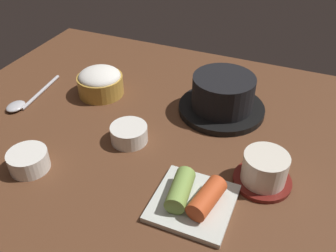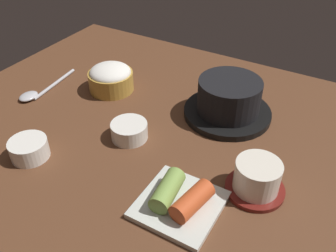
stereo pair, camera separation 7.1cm
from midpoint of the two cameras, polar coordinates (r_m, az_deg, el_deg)
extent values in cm
cube|color=#56331E|center=(75.77, -3.49, -1.32)|extent=(100.00, 76.00, 2.00)
cylinder|color=black|center=(80.58, 5.88, 2.68)|extent=(18.86, 18.86, 1.39)
cylinder|color=black|center=(78.27, 6.07, 5.25)|extent=(13.34, 13.34, 7.11)
cylinder|color=#D15619|center=(76.61, 6.23, 7.31)|extent=(11.74, 11.74, 0.60)
cylinder|color=#B78C38|center=(87.70, -12.86, 6.22)|extent=(10.63, 10.63, 4.59)
ellipsoid|color=white|center=(86.58, -13.06, 7.52)|extent=(9.78, 9.78, 3.72)
cylinder|color=maroon|center=(64.89, 11.51, -8.52)|extent=(10.10, 10.10, 0.80)
cylinder|color=silver|center=(62.80, 11.85, -6.59)|extent=(7.66, 7.66, 5.25)
cylinder|color=#C6D18C|center=(61.25, 12.12, -5.01)|extent=(6.51, 6.51, 0.40)
cylinder|color=white|center=(72.15, -8.95, -1.31)|extent=(7.33, 7.33, 3.40)
cylinder|color=#B73323|center=(71.30, -9.06, -0.43)|extent=(6.01, 6.01, 0.50)
cube|color=silver|center=(60.08, 0.49, -12.13)|extent=(12.79, 12.79, 1.00)
cylinder|color=#7A9E47|center=(59.07, -1.54, -10.11)|extent=(4.20, 8.01, 3.34)
cylinder|color=#C64C23|center=(57.93, 2.59, -11.37)|extent=(4.70, 8.16, 3.34)
cylinder|color=white|center=(71.20, -23.79, -5.10)|extent=(7.17, 7.17, 3.60)
cylinder|color=#386B2D|center=(70.28, -24.09, -4.19)|extent=(5.88, 5.88, 0.50)
cylinder|color=#B7B7BC|center=(92.98, -21.40, 4.97)|extent=(2.49, 15.33, 0.80)
ellipsoid|color=#B7B7BC|center=(89.12, -24.95, 2.75)|extent=(3.60, 4.68, 1.26)
camera|label=1|loc=(0.04, -92.86, -2.17)|focal=38.81mm
camera|label=2|loc=(0.04, 87.14, 2.17)|focal=38.81mm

